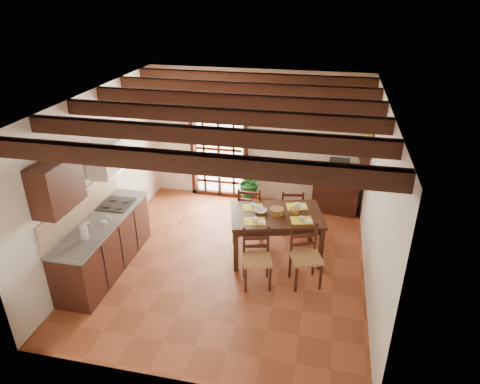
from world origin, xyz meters
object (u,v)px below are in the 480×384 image
(chair_near_right, at_px, (305,266))
(chair_far_left, at_px, (251,218))
(dining_table, at_px, (276,219))
(chair_far_right, at_px, (291,218))
(chair_near_left, at_px, (257,268))
(pendant_lamp, at_px, (280,141))
(potted_plant, at_px, (250,180))
(sideboard, at_px, (336,194))
(kitchen_counter, at_px, (104,244))
(crt_tv, at_px, (339,169))

(chair_near_right, relative_size, chair_far_left, 1.00)
(dining_table, bearing_deg, chair_far_left, 116.25)
(chair_near_right, distance_m, chair_far_right, 1.56)
(chair_near_left, xyz_separation_m, chair_far_left, (-0.39, 1.51, 0.01))
(chair_far_left, distance_m, pendant_lamp, 1.94)
(dining_table, distance_m, chair_far_right, 0.97)
(potted_plant, bearing_deg, chair_near_left, -76.90)
(sideboard, bearing_deg, kitchen_counter, -135.14)
(potted_plant, bearing_deg, kitchen_counter, -124.61)
(chair_far_left, height_order, pendant_lamp, pendant_lamp)
(chair_far_left, bearing_deg, pendant_lamp, 134.96)
(kitchen_counter, bearing_deg, dining_table, 19.72)
(pendant_lamp, bearing_deg, sideboard, 60.51)
(sideboard, bearing_deg, chair_far_left, -135.04)
(kitchen_counter, height_order, sideboard, kitchen_counter)
(kitchen_counter, relative_size, chair_near_left, 2.36)
(crt_tv, bearing_deg, potted_plant, -174.26)
(chair_near_left, distance_m, sideboard, 2.95)
(sideboard, height_order, pendant_lamp, pendant_lamp)
(kitchen_counter, relative_size, chair_near_right, 2.29)
(chair_near_right, bearing_deg, pendant_lamp, 105.24)
(chair_far_left, distance_m, potted_plant, 1.18)
(kitchen_counter, xyz_separation_m, pendant_lamp, (2.69, 1.06, 1.60))
(chair_near_left, bearing_deg, dining_table, 62.56)
(kitchen_counter, relative_size, chair_far_right, 2.45)
(chair_far_right, bearing_deg, sideboard, -139.30)
(chair_near_left, distance_m, crt_tv, 3.02)
(chair_far_right, distance_m, potted_plant, 1.38)
(kitchen_counter, height_order, dining_table, kitchen_counter)
(chair_near_left, relative_size, chair_far_left, 0.98)
(chair_far_right, height_order, potted_plant, potted_plant)
(chair_far_right, bearing_deg, dining_table, 68.07)
(chair_near_left, bearing_deg, kitchen_counter, 166.95)
(chair_near_left, xyz_separation_m, potted_plant, (-0.61, 2.64, 0.27))
(sideboard, distance_m, crt_tv, 0.58)
(chair_near_right, distance_m, pendant_lamp, 2.01)
(chair_near_right, bearing_deg, chair_far_left, 109.31)
(chair_far_right, bearing_deg, pendant_lamp, 66.56)
(chair_near_right, xyz_separation_m, crt_tv, (0.44, 2.52, 0.66))
(kitchen_counter, xyz_separation_m, chair_far_right, (2.87, 1.81, -0.19))
(crt_tv, bearing_deg, dining_table, -114.66)
(dining_table, xyz_separation_m, chair_near_left, (-0.18, -0.85, -0.42))
(crt_tv, bearing_deg, sideboard, 93.57)
(dining_table, distance_m, chair_near_left, 0.96)
(chair_far_left, relative_size, sideboard, 1.08)
(kitchen_counter, relative_size, dining_table, 1.31)
(chair_near_left, xyz_separation_m, crt_tv, (1.17, 2.70, 0.66))
(chair_near_left, height_order, chair_far_left, chair_far_left)
(chair_near_left, height_order, crt_tv, crt_tv)
(dining_table, relative_size, crt_tv, 4.13)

